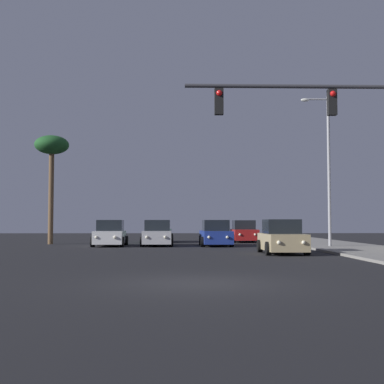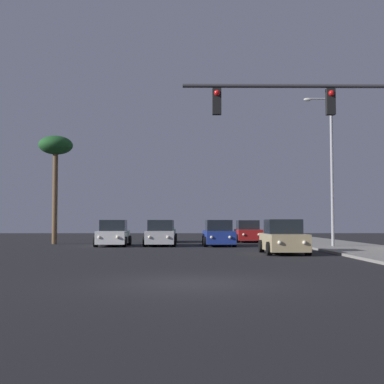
{
  "view_description": "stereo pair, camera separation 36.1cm",
  "coord_description": "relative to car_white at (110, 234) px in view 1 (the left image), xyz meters",
  "views": [
    {
      "loc": [
        -0.46,
        -13.7,
        1.56
      ],
      "look_at": [
        0.11,
        8.93,
        2.83
      ],
      "focal_mm": 50.0,
      "sensor_mm": 36.0,
      "label": 1
    },
    {
      "loc": [
        -0.1,
        -13.71,
        1.56
      ],
      "look_at": [
        0.11,
        8.93,
        2.83
      ],
      "focal_mm": 50.0,
      "sensor_mm": 36.0,
      "label": 2
    }
  ],
  "objects": [
    {
      "name": "car_silver",
      "position": [
        3.03,
        0.17,
        0.0
      ],
      "size": [
        2.04,
        4.32,
        1.68
      ],
      "rotation": [
        0.0,
        0.0,
        3.16
      ],
      "color": "#B7B7BC",
      "rests_on": "ground"
    },
    {
      "name": "car_green",
      "position": [
        2.94,
        6.74,
        0.0
      ],
      "size": [
        2.04,
        4.31,
        1.68
      ],
      "rotation": [
        0.0,
        0.0,
        3.15
      ],
      "color": "#195933",
      "rests_on": "ground"
    },
    {
      "name": "car_white",
      "position": [
        0.0,
        0.0,
        0.0
      ],
      "size": [
        2.04,
        4.34,
        1.68
      ],
      "rotation": [
        0.0,
        0.0,
        3.17
      ],
      "color": "silver",
      "rests_on": "ground"
    },
    {
      "name": "ground_plane",
      "position": [
        4.87,
        -20.88,
        -0.76
      ],
      "size": [
        120.0,
        120.0,
        0.0
      ],
      "primitive_type": "plane",
      "color": "black"
    },
    {
      "name": "street_lamp",
      "position": [
        13.31,
        -2.86,
        4.36
      ],
      "size": [
        1.74,
        0.24,
        9.0
      ],
      "color": "#99999E",
      "rests_on": "sidewalk_right"
    },
    {
      "name": "traffic_light_mast",
      "position": [
        10.13,
        -16.53,
        4.0
      ],
      "size": [
        7.91,
        0.36,
        6.5
      ],
      "color": "#38383D",
      "rests_on": "sidewalk_right"
    },
    {
      "name": "car_red",
      "position": [
        9.47,
        6.69,
        0.0
      ],
      "size": [
        2.04,
        4.32,
        1.68
      ],
      "rotation": [
        0.0,
        0.0,
        3.14
      ],
      "color": "maroon",
      "rests_on": "ground"
    },
    {
      "name": "car_tan",
      "position": [
        9.48,
        -8.46,
        0.0
      ],
      "size": [
        2.04,
        4.31,
        1.68
      ],
      "rotation": [
        0.0,
        0.0,
        3.14
      ],
      "color": "tan",
      "rests_on": "ground"
    },
    {
      "name": "car_blue",
      "position": [
        6.81,
        -0.04,
        0.0
      ],
      "size": [
        2.04,
        4.34,
        1.68
      ],
      "rotation": [
        0.0,
        0.0,
        3.18
      ],
      "color": "navy",
      "rests_on": "ground"
    },
    {
      "name": "palm_tree_mid",
      "position": [
        -4.56,
        3.12,
        5.86
      ],
      "size": [
        2.4,
        2.4,
        7.66
      ],
      "color": "brown",
      "rests_on": "ground"
    }
  ]
}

